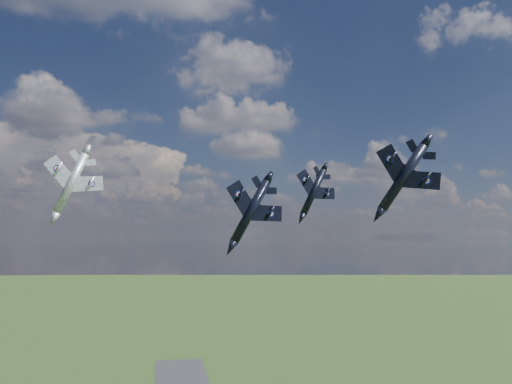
{
  "coord_description": "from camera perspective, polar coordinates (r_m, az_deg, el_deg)",
  "views": [
    {
      "loc": [
        -11.24,
        -67.28,
        74.66
      ],
      "look_at": [
        4.08,
        14.45,
        82.27
      ],
      "focal_mm": 35.0,
      "sensor_mm": 36.0,
      "label": 1
    }
  ],
  "objects": [
    {
      "name": "jet_right_navy",
      "position": [
        64.48,
        16.46,
        1.62
      ],
      "size": [
        13.6,
        15.49,
        7.33
      ],
      "primitive_type": null,
      "rotation": [
        0.0,
        0.59,
        -0.42
      ],
      "color": "black"
    },
    {
      "name": "jet_lead_navy",
      "position": [
        85.55,
        -0.61,
        -2.2
      ],
      "size": [
        13.91,
        17.83,
        8.76
      ],
      "primitive_type": null,
      "rotation": [
        0.0,
        0.51,
        0.12
      ],
      "color": "black"
    },
    {
      "name": "jet_left_silver",
      "position": [
        85.26,
        -20.38,
        0.96
      ],
      "size": [
        14.12,
        16.75,
        6.72
      ],
      "primitive_type": null,
      "rotation": [
        0.0,
        0.39,
        0.26
      ],
      "color": "#9EA2A9"
    },
    {
      "name": "jet_high_navy",
      "position": [
        107.52,
        6.59,
        0.02
      ],
      "size": [
        14.04,
        17.13,
        7.81
      ],
      "primitive_type": null,
      "rotation": [
        0.0,
        0.48,
        0.22
      ],
      "color": "black"
    }
  ]
}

